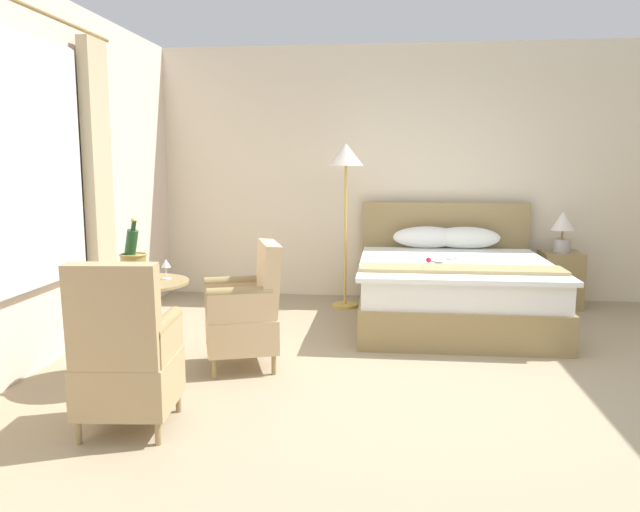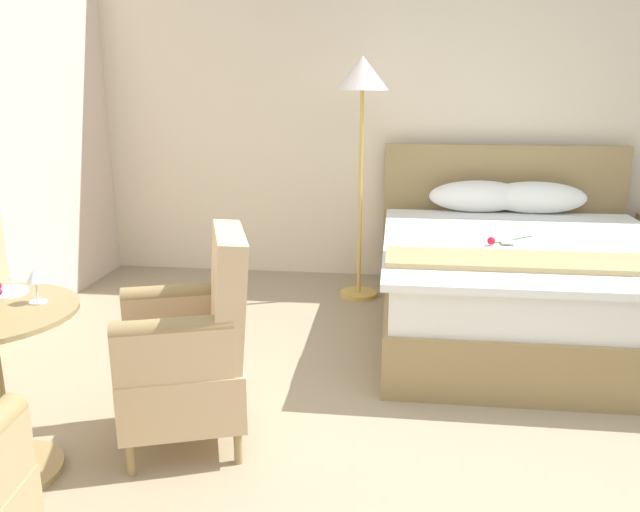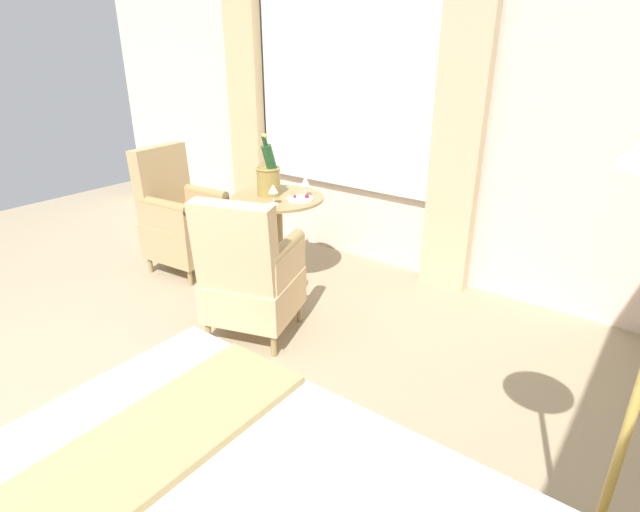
% 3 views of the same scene
% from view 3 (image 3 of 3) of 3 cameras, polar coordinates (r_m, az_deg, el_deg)
% --- Properties ---
extents(wall_window_side, '(0.27, 6.13, 2.85)m').
position_cam_3_polar(wall_window_side, '(4.32, 3.18, 18.48)').
color(wall_window_side, beige).
rests_on(wall_window_side, ground).
extents(side_table_round, '(0.69, 0.69, 0.72)m').
position_cam_3_polar(side_table_round, '(3.83, -4.74, 2.64)').
color(side_table_round, '#967E4F').
rests_on(side_table_round, ground).
extents(champagne_bucket, '(0.19, 0.19, 0.46)m').
position_cam_3_polar(champagne_bucket, '(3.76, -5.88, 9.05)').
color(champagne_bucket, olive).
rests_on(champagne_bucket, side_table_round).
extents(wine_glass_near_bucket, '(0.07, 0.07, 0.14)m').
position_cam_3_polar(wine_glass_near_bucket, '(3.53, -5.36, 7.49)').
color(wine_glass_near_bucket, white).
rests_on(wine_glass_near_bucket, side_table_round).
extents(wine_glass_near_edge, '(0.08, 0.08, 0.16)m').
position_cam_3_polar(wine_glass_near_edge, '(3.71, -1.69, 8.40)').
color(wine_glass_near_edge, white).
rests_on(wine_glass_near_edge, side_table_round).
extents(snack_plate, '(0.19, 0.19, 0.04)m').
position_cam_3_polar(snack_plate, '(3.65, -2.24, 6.54)').
color(snack_plate, white).
rests_on(snack_plate, side_table_round).
extents(armchair_by_window, '(0.68, 0.67, 0.96)m').
position_cam_3_polar(armchair_by_window, '(3.14, -8.09, -2.25)').
color(armchair_by_window, '#967E4F').
rests_on(armchair_by_window, ground).
extents(armchair_facing_bed, '(0.57, 0.61, 1.02)m').
position_cam_3_polar(armchair_facing_bed, '(4.27, -15.63, 4.07)').
color(armchair_facing_bed, '#967E4F').
rests_on(armchair_facing_bed, ground).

